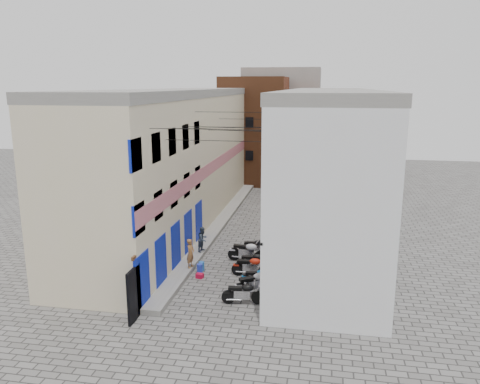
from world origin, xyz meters
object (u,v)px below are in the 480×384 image
Objects in this scene: person_b at (203,239)px; red_crate at (200,276)px; person_a at (191,253)px; water_jug_near at (200,268)px; water_jug_far at (201,266)px; motorcycle_d at (251,265)px; motorcycle_e at (254,260)px; motorcycle_c at (258,276)px; motorcycle_b at (255,282)px; motorcycle_a at (243,292)px; motorcycle_g at (255,246)px; motorcycle_f at (247,250)px.

red_crate is (0.64, -3.06, -0.83)m from person_b.
person_a reaches higher than water_jug_near.
water_jug_far is at bearing 85.65° from water_jug_near.
motorcycle_e is at bearing 177.38° from motorcycle_d.
person_b is at bearing -144.21° from motorcycle_c.
person_a is (-3.08, -0.05, 0.43)m from motorcycle_d.
motorcycle_e is at bearing 17.58° from water_jug_near.
red_crate is (-2.96, 1.39, -0.52)m from motorcycle_b.
motorcycle_d is at bearing -79.31° from person_a.
person_a is at bearing -153.02° from motorcycle_b.
person_a is at bearing 178.40° from water_jug_near.
motorcycle_a reaches higher than red_crate.
red_crate is (0.16, -0.92, -0.12)m from water_jug_far.
motorcycle_b is 2.91m from motorcycle_e.
motorcycle_b is at bearing -10.25° from motorcycle_c.
water_jug_near is at bearing -47.11° from motorcycle_g.
person_b is 3.24m from red_crate.
motorcycle_c is 0.88× the size of motorcycle_d.
person_a reaches higher than person_b.
person_b is (-3.09, 1.58, 0.42)m from motorcycle_e.
motorcycle_a is 6.31m from person_b.
water_jug_near is (-3.14, 1.05, -0.27)m from motorcycle_c.
motorcycle_g is at bearing 172.23° from motorcycle_f.
motorcycle_c is 3.79m from person_a.
water_jug_near is at bearing -90.41° from motorcycle_d.
motorcycle_a is at bearing -42.25° from red_crate.
person_a reaches higher than motorcycle_f.
motorcycle_c is 3.40m from water_jug_far.
person_a is 1.08× the size of person_b.
water_jug_far is at bearing 99.72° from red_crate.
motorcycle_c is (0.38, 1.94, -0.05)m from motorcycle_a.
motorcycle_c is at bearing -96.72° from person_a.
motorcycle_f is (-0.51, 1.90, 0.05)m from motorcycle_d.
water_jug_far is at bearing -159.91° from motorcycle_b.
motorcycle_e is at bearing 12.14° from water_jug_far.
motorcycle_c is 3.18m from motorcycle_f.
person_b reaches higher than water_jug_far.
red_crate is (-2.45, -1.48, -0.41)m from motorcycle_e.
motorcycle_d is 3.01m from motorcycle_g.
motorcycle_a is 4.43m from person_a.
person_b is (-3.60, 4.45, 0.31)m from motorcycle_b.
person_a is (-3.09, -0.82, 0.47)m from motorcycle_e.
person_a reaches higher than motorcycle_g.
motorcycle_g is (-0.25, 3.00, -0.05)m from motorcycle_d.
motorcycle_a is at bearing -49.99° from water_jug_far.
motorcycle_c is at bearing 1.14° from motorcycle_g.
person_a is 2.41m from person_b.
water_jug_near is at bearing -149.49° from person_b.
motorcycle_g is 2.94m from person_b.
motorcycle_b is at bearing -25.13° from red_crate.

